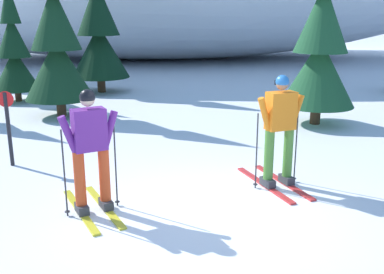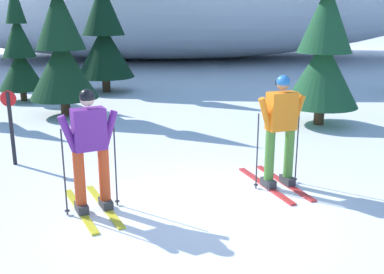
% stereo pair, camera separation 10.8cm
% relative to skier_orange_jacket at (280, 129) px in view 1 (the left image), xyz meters
% --- Properties ---
extents(ground_plane, '(120.00, 120.00, 0.00)m').
position_rel_skier_orange_jacket_xyz_m(ground_plane, '(-1.14, -1.08, -0.94)').
color(ground_plane, white).
extents(skier_orange_jacket, '(0.94, 1.71, 1.78)m').
position_rel_skier_orange_jacket_xyz_m(skier_orange_jacket, '(0.00, 0.00, 0.00)').
color(skier_orange_jacket, red).
rests_on(skier_orange_jacket, ground).
extents(skier_purple_jacket, '(1.07, 1.65, 1.72)m').
position_rel_skier_orange_jacket_xyz_m(skier_purple_jacket, '(-2.77, -0.80, -0.03)').
color(skier_purple_jacket, gold).
rests_on(skier_purple_jacket, ground).
extents(pine_tree_left, '(1.39, 1.39, 3.60)m').
position_rel_skier_orange_jacket_xyz_m(pine_tree_left, '(-6.30, 7.57, 0.56)').
color(pine_tree_left, '#47301E').
rests_on(pine_tree_left, ground).
extents(pine_tree_center_left, '(1.79, 1.79, 4.63)m').
position_rel_skier_orange_jacket_xyz_m(pine_tree_center_left, '(-4.52, 5.41, 1.00)').
color(pine_tree_center_left, '#47301E').
rests_on(pine_tree_center_left, ground).
extents(pine_tree_center, '(1.98, 1.98, 5.13)m').
position_rel_skier_orange_jacket_xyz_m(pine_tree_center, '(-3.92, 9.12, 1.20)').
color(pine_tree_center, '#47301E').
rests_on(pine_tree_center, ground).
extents(pine_tree_center_right, '(1.80, 1.80, 4.65)m').
position_rel_skier_orange_jacket_xyz_m(pine_tree_center_right, '(1.98, 4.07, 1.00)').
color(pine_tree_center_right, '#47301E').
rests_on(pine_tree_center_right, ground).
extents(trail_marker_post, '(0.28, 0.07, 1.36)m').
position_rel_skier_orange_jacket_xyz_m(trail_marker_post, '(-4.54, 1.31, -0.17)').
color(trail_marker_post, black).
rests_on(trail_marker_post, ground).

